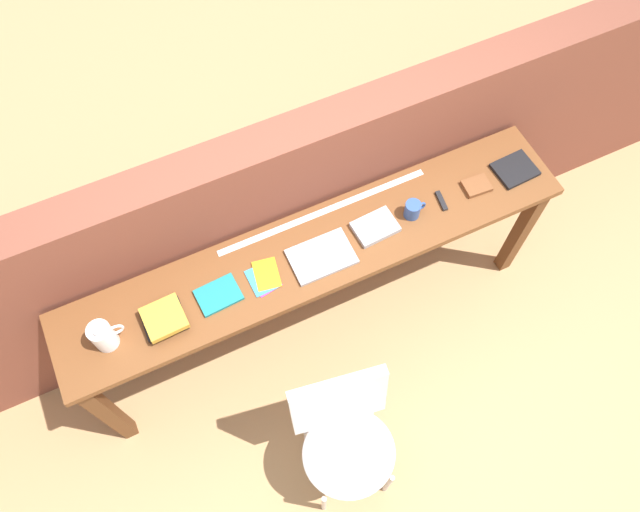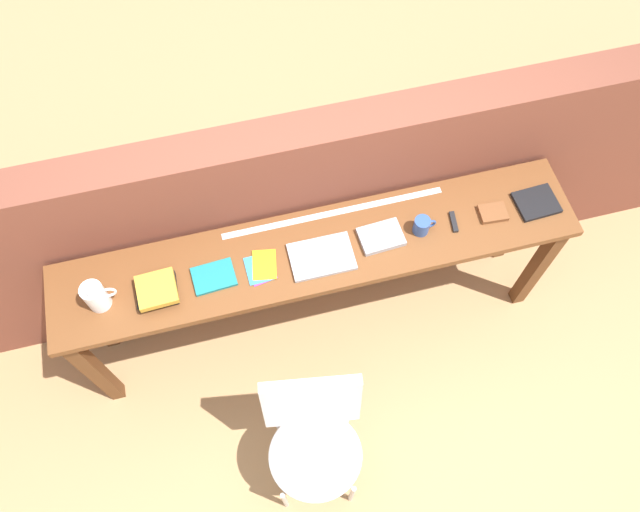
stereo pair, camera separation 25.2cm
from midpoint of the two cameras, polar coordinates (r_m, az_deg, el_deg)
The scene contains 15 objects.
ground_plane at distance 3.62m, azimuth 3.00°, elevation -10.17°, with size 40.00×40.00×0.00m, color tan.
brick_wall_back at distance 3.25m, azimuth 0.54°, elevation 3.90°, with size 6.00×0.20×1.34m, color brown.
sideboard at distance 3.03m, azimuth 2.14°, elevation -0.77°, with size 2.50×0.44×0.88m.
chair_white_moulded at distance 2.98m, azimuth 1.97°, elevation -16.44°, with size 0.51×0.52×0.89m.
pitcher_white at distance 2.85m, azimuth -17.45°, elevation -3.74°, with size 0.14×0.10×0.18m.
book_stack_leftmost at distance 2.84m, azimuth -12.27°, elevation -3.30°, with size 0.19×0.18×0.07m.
magazine_cycling at distance 2.85m, azimuth -7.21°, elevation -2.11°, with size 0.19×0.14×0.02m, color #19757A.
pamphlet_pile_colourful at distance 2.86m, azimuth -2.89°, elevation -1.26°, with size 0.16×0.18×0.01m.
book_open_centre at distance 2.88m, azimuth 2.65°, elevation -0.28°, with size 0.29×0.20×0.02m, color #9E9EA3.
book_grey_hardcover at distance 2.95m, azimuth 8.04°, elevation 1.55°, with size 0.20×0.15×0.03m, color #9E9EA3.
mug at distance 2.98m, azimuth 11.72°, elevation 2.54°, with size 0.11×0.08×0.09m.
multitool_folded at distance 3.06m, azimuth 14.44°, elevation 2.85°, with size 0.02×0.11×0.02m, color black.
leather_journal_brown at distance 3.14m, azimuth 17.77°, elevation 3.59°, with size 0.13×0.10×0.02m, color brown.
book_repair_rightmost at distance 3.24m, azimuth 21.30°, elevation 4.39°, with size 0.20×0.17×0.02m, color black.
ruler_metal_back_edge at distance 3.01m, azimuth 3.64°, elevation 3.76°, with size 1.09×0.03×0.00m, color silver.
Camera 2 is at (-0.32, -1.02, 3.45)m, focal length 35.00 mm.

